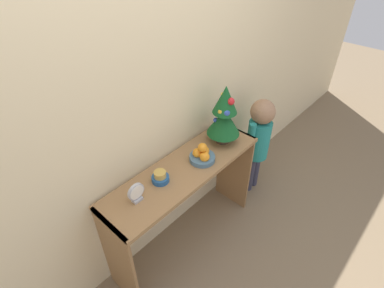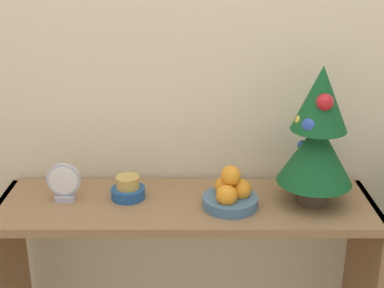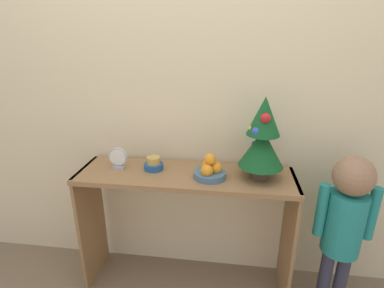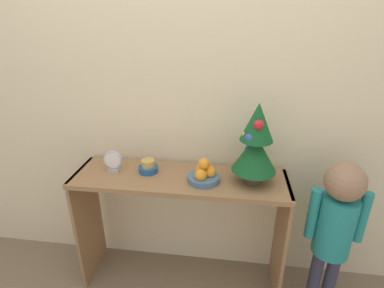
# 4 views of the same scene
# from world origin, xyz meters

# --- Properties ---
(back_wall) EXTENTS (7.00, 0.05, 2.50)m
(back_wall) POSITION_xyz_m (0.00, 0.42, 1.25)
(back_wall) COLOR beige
(back_wall) RESTS_ON ground_plane
(console_table) EXTENTS (1.28, 0.38, 0.82)m
(console_table) POSITION_xyz_m (0.00, 0.19, 0.63)
(console_table) COLOR olive
(console_table) RESTS_ON ground_plane
(mini_tree) EXTENTS (0.25, 0.25, 0.47)m
(mini_tree) POSITION_xyz_m (0.43, 0.19, 1.06)
(mini_tree) COLOR #4C3828
(mini_tree) RESTS_ON console_table
(fruit_bowl) EXTENTS (0.18, 0.18, 0.15)m
(fruit_bowl) POSITION_xyz_m (0.15, 0.16, 0.86)
(fruit_bowl) COLOR #476B84
(fruit_bowl) RESTS_ON console_table
(singing_bowl) EXTENTS (0.12, 0.12, 0.08)m
(singing_bowl) POSITION_xyz_m (-0.20, 0.22, 0.85)
(singing_bowl) COLOR #235189
(singing_bowl) RESTS_ON console_table
(desk_clock) EXTENTS (0.11, 0.04, 0.13)m
(desk_clock) POSITION_xyz_m (-0.41, 0.20, 0.89)
(desk_clock) COLOR #B2B2B7
(desk_clock) RESTS_ON console_table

